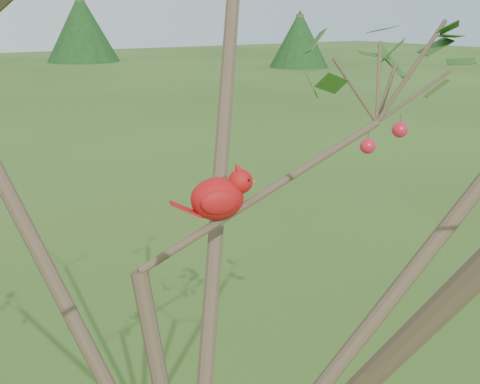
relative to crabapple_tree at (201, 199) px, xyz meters
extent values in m
sphere|color=red|center=(0.63, 0.10, 0.05)|extent=(0.04, 0.04, 0.04)
sphere|color=red|center=(0.57, 0.14, 0.00)|extent=(0.04, 0.04, 0.04)
ellipsoid|color=red|center=(0.10, 0.11, -0.04)|extent=(0.13, 0.11, 0.09)
sphere|color=red|center=(0.15, 0.10, -0.01)|extent=(0.07, 0.07, 0.05)
cone|color=red|center=(0.15, 0.10, 0.01)|extent=(0.04, 0.04, 0.04)
cone|color=#D85914|center=(0.18, 0.09, -0.01)|extent=(0.03, 0.02, 0.02)
ellipsoid|color=black|center=(0.17, 0.09, -0.02)|extent=(0.02, 0.03, 0.02)
cube|color=red|center=(0.04, 0.13, -0.06)|extent=(0.07, 0.04, 0.04)
ellipsoid|color=red|center=(0.11, 0.14, -0.04)|extent=(0.08, 0.05, 0.05)
ellipsoid|color=red|center=(0.09, 0.08, -0.04)|extent=(0.08, 0.05, 0.05)
cylinder|color=#423224|center=(10.55, 30.19, -0.53)|extent=(0.48, 0.48, 3.18)
cone|color=#123614|center=(10.55, 30.19, -0.40)|extent=(3.71, 3.71, 3.45)
cylinder|color=#423224|center=(17.78, 21.39, -0.93)|extent=(0.36, 0.36, 2.38)
cone|color=#123614|center=(17.78, 21.39, -0.83)|extent=(2.78, 2.78, 2.58)
camera|label=1|loc=(-0.53, -0.91, 0.33)|focal=45.00mm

